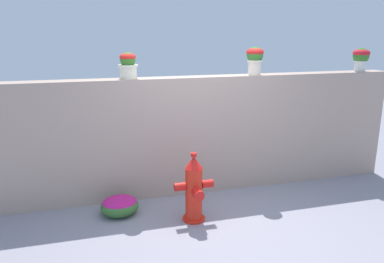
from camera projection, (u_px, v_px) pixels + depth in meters
ground_plane at (220, 228)px, 4.83m from camera, size 24.00×24.00×0.00m
stone_wall at (193, 135)px, 5.77m from camera, size 6.58×0.31×1.79m
potted_plant_1 at (128, 64)px, 5.27m from camera, size 0.28×0.28×0.37m
potted_plant_2 at (255, 57)px, 5.70m from camera, size 0.26×0.26×0.42m
potted_plant_3 at (361, 57)px, 6.20m from camera, size 0.27×0.27×0.38m
fire_hydrant at (194, 190)px, 4.92m from camera, size 0.52×0.42×0.93m
flower_bush_left at (120, 205)px, 5.15m from camera, size 0.52×0.46×0.26m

